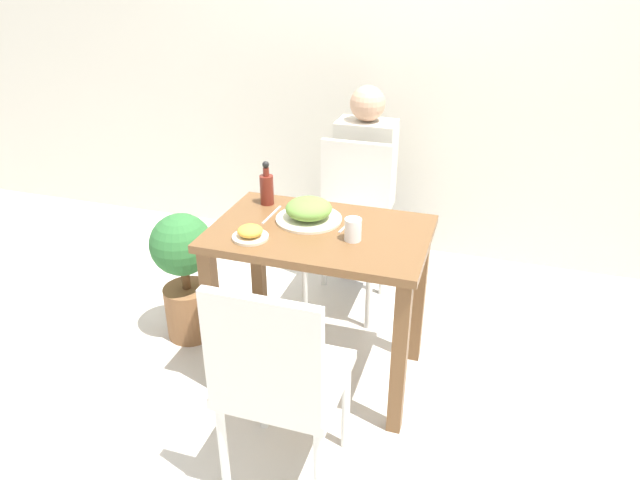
{
  "coord_description": "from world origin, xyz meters",
  "views": [
    {
      "loc": [
        0.66,
        -2.08,
        1.83
      ],
      "look_at": [
        0.0,
        0.0,
        0.72
      ],
      "focal_mm": 32.0,
      "sensor_mm": 36.0,
      "label": 1
    }
  ],
  "objects_px": {
    "food_plate": "(309,211)",
    "person_figure": "(365,185)",
    "chair_near": "(277,378)",
    "side_plate": "(250,233)",
    "drink_cup": "(353,230)",
    "chair_far": "(350,217)",
    "sauce_bottle": "(267,188)",
    "potted_plant_left": "(184,269)"
  },
  "relations": [
    {
      "from": "food_plate",
      "to": "drink_cup",
      "type": "relative_size",
      "value": 3.08
    },
    {
      "from": "side_plate",
      "to": "sauce_bottle",
      "type": "xyz_separation_m",
      "value": [
        -0.07,
        0.36,
        0.06
      ]
    },
    {
      "from": "chair_far",
      "to": "potted_plant_left",
      "type": "height_order",
      "value": "chair_far"
    },
    {
      "from": "side_plate",
      "to": "sauce_bottle",
      "type": "height_order",
      "value": "sauce_bottle"
    },
    {
      "from": "chair_far",
      "to": "chair_near",
      "type": "bearing_deg",
      "value": -85.58
    },
    {
      "from": "food_plate",
      "to": "chair_near",
      "type": "bearing_deg",
      "value": -79.73
    },
    {
      "from": "chair_far",
      "to": "food_plate",
      "type": "xyz_separation_m",
      "value": [
        -0.03,
        -0.61,
        0.29
      ]
    },
    {
      "from": "chair_near",
      "to": "food_plate",
      "type": "distance_m",
      "value": 0.81
    },
    {
      "from": "drink_cup",
      "to": "person_figure",
      "type": "relative_size",
      "value": 0.08
    },
    {
      "from": "side_plate",
      "to": "sauce_bottle",
      "type": "bearing_deg",
      "value": 101.28
    },
    {
      "from": "chair_far",
      "to": "person_figure",
      "type": "relative_size",
      "value": 0.78
    },
    {
      "from": "chair_near",
      "to": "side_plate",
      "type": "xyz_separation_m",
      "value": [
        -0.31,
        0.5,
        0.27
      ]
    },
    {
      "from": "chair_near",
      "to": "person_figure",
      "type": "relative_size",
      "value": 0.78
    },
    {
      "from": "potted_plant_left",
      "to": "side_plate",
      "type": "bearing_deg",
      "value": -27.31
    },
    {
      "from": "potted_plant_left",
      "to": "person_figure",
      "type": "relative_size",
      "value": 0.59
    },
    {
      "from": "chair_far",
      "to": "sauce_bottle",
      "type": "bearing_deg",
      "value": -118.97
    },
    {
      "from": "side_plate",
      "to": "potted_plant_left",
      "type": "height_order",
      "value": "side_plate"
    },
    {
      "from": "chair_near",
      "to": "potted_plant_left",
      "type": "distance_m",
      "value": 1.12
    },
    {
      "from": "chair_near",
      "to": "chair_far",
      "type": "bearing_deg",
      "value": -85.58
    },
    {
      "from": "chair_near",
      "to": "drink_cup",
      "type": "distance_m",
      "value": 0.69
    },
    {
      "from": "chair_near",
      "to": "potted_plant_left",
      "type": "height_order",
      "value": "chair_near"
    },
    {
      "from": "potted_plant_left",
      "to": "drink_cup",
      "type": "bearing_deg",
      "value": -8.98
    },
    {
      "from": "drink_cup",
      "to": "potted_plant_left",
      "type": "relative_size",
      "value": 0.14
    },
    {
      "from": "sauce_bottle",
      "to": "potted_plant_left",
      "type": "relative_size",
      "value": 0.3
    },
    {
      "from": "sauce_bottle",
      "to": "side_plate",
      "type": "bearing_deg",
      "value": -78.72
    },
    {
      "from": "drink_cup",
      "to": "person_figure",
      "type": "bearing_deg",
      "value": 100.75
    },
    {
      "from": "chair_near",
      "to": "side_plate",
      "type": "height_order",
      "value": "chair_near"
    },
    {
      "from": "drink_cup",
      "to": "chair_near",
      "type": "bearing_deg",
      "value": -99.05
    },
    {
      "from": "chair_far",
      "to": "side_plate",
      "type": "distance_m",
      "value": 0.92
    },
    {
      "from": "food_plate",
      "to": "person_figure",
      "type": "height_order",
      "value": "person_figure"
    },
    {
      "from": "chair_far",
      "to": "drink_cup",
      "type": "relative_size",
      "value": 9.66
    },
    {
      "from": "person_figure",
      "to": "chair_far",
      "type": "bearing_deg",
      "value": -89.58
    },
    {
      "from": "potted_plant_left",
      "to": "chair_near",
      "type": "bearing_deg",
      "value": -43.29
    },
    {
      "from": "food_plate",
      "to": "potted_plant_left",
      "type": "xyz_separation_m",
      "value": [
        -0.67,
        0.02,
        -0.42
      ]
    },
    {
      "from": "side_plate",
      "to": "food_plate",
      "type": "bearing_deg",
      "value": 54.45
    },
    {
      "from": "sauce_bottle",
      "to": "potted_plant_left",
      "type": "distance_m",
      "value": 0.63
    },
    {
      "from": "chair_near",
      "to": "chair_far",
      "type": "relative_size",
      "value": 1.0
    },
    {
      "from": "food_plate",
      "to": "side_plate",
      "type": "relative_size",
      "value": 1.93
    },
    {
      "from": "drink_cup",
      "to": "side_plate",
      "type": "bearing_deg",
      "value": -164.22
    },
    {
      "from": "chair_far",
      "to": "potted_plant_left",
      "type": "bearing_deg",
      "value": -139.72
    },
    {
      "from": "side_plate",
      "to": "potted_plant_left",
      "type": "bearing_deg",
      "value": 152.69
    },
    {
      "from": "chair_near",
      "to": "person_figure",
      "type": "bearing_deg",
      "value": -86.39
    }
  ]
}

